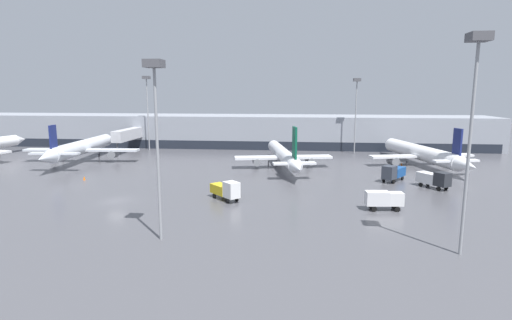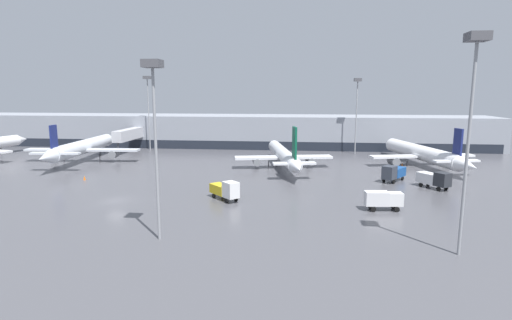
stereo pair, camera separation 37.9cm
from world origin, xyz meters
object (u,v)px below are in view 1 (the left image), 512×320
object	(u,v)px
parked_jet_1	(81,148)
traffic_cone_2	(422,175)
service_truck_2	(393,172)
apron_light_mast_1	(475,86)
service_truck_0	(384,199)
apron_light_mast_3	(155,100)
apron_light_mast_0	(356,95)
service_truck_3	(226,190)
service_truck_1	(434,179)
traffic_cone_1	(402,164)
traffic_cone_3	(84,178)
apron_light_mast_2	(147,93)
parked_jet_0	(283,155)
parked_jet_3	(422,153)

from	to	relation	value
parked_jet_1	traffic_cone_2	distance (m)	72.39
service_truck_2	apron_light_mast_1	bearing A→B (deg)	34.53
service_truck_0	apron_light_mast_3	size ratio (longest dim) A/B	0.27
service_truck_2	apron_light_mast_0	distance (m)	35.30
service_truck_0	apron_light_mast_3	xyz separation A→B (m)	(-25.87, -13.57, 13.17)
service_truck_0	apron_light_mast_1	world-z (taller)	apron_light_mast_1
apron_light_mast_3	service_truck_3	bearing A→B (deg)	75.89
service_truck_2	service_truck_3	bearing A→B (deg)	-23.72
service_truck_0	traffic_cone_2	distance (m)	25.86
service_truck_1	traffic_cone_1	xyz separation A→B (m)	(0.10, 21.08, -1.34)
traffic_cone_1	traffic_cone_2	distance (m)	11.64
traffic_cone_1	apron_light_mast_0	distance (m)	23.33
service_truck_1	traffic_cone_3	xyz separation A→B (m)	(-60.37, -0.04, -1.26)
service_truck_0	apron_light_mast_0	size ratio (longest dim) A/B	0.26
traffic_cone_2	traffic_cone_3	size ratio (longest dim) A/B	0.95
service_truck_3	apron_light_mast_2	world-z (taller)	apron_light_mast_2
traffic_cone_3	service_truck_1	bearing A→B (deg)	0.04
traffic_cone_2	apron_light_mast_3	distance (m)	54.40
parked_jet_1	service_truck_3	world-z (taller)	parked_jet_1
traffic_cone_2	parked_jet_0	bearing A→B (deg)	166.83
parked_jet_0	apron_light_mast_2	bearing A→B (deg)	46.76
service_truck_0	apron_light_mast_3	bearing A→B (deg)	-157.48
traffic_cone_3	parked_jet_3	bearing A→B (deg)	18.84
apron_light_mast_0	traffic_cone_1	bearing A→B (deg)	-64.22
traffic_cone_3	traffic_cone_2	bearing A→B (deg)	8.82
service_truck_0	traffic_cone_3	world-z (taller)	service_truck_0
apron_light_mast_3	parked_jet_1	bearing A→B (deg)	127.15
parked_jet_1	service_truck_1	size ratio (longest dim) A/B	6.16
service_truck_1	traffic_cone_3	world-z (taller)	service_truck_1
parked_jet_1	parked_jet_3	xyz separation A→B (m)	(75.28, 4.01, -0.71)
apron_light_mast_0	apron_light_mast_1	world-z (taller)	apron_light_mast_1
apron_light_mast_2	traffic_cone_3	bearing A→B (deg)	-86.09
parked_jet_3	traffic_cone_1	bearing A→B (deg)	89.53
parked_jet_1	apron_light_mast_2	world-z (taller)	apron_light_mast_2
parked_jet_0	traffic_cone_1	bearing A→B (deg)	-89.41
parked_jet_0	traffic_cone_3	world-z (taller)	parked_jet_0
service_truck_1	apron_light_mast_2	size ratio (longest dim) A/B	0.28
traffic_cone_2	apron_light_mast_3	xyz separation A→B (m)	(-37.60, -36.58, 14.39)
apron_light_mast_2	traffic_cone_2	bearing A→B (deg)	-24.66
parked_jet_1	apron_light_mast_0	xyz separation A→B (m)	(63.07, 19.35, 11.71)
traffic_cone_1	traffic_cone_3	bearing A→B (deg)	-160.74
apron_light_mast_2	parked_jet_0	bearing A→B (deg)	-31.58
traffic_cone_1	traffic_cone_3	size ratio (longest dim) A/B	0.78
service_truck_3	parked_jet_1	bearing A→B (deg)	-170.25
parked_jet_3	service_truck_1	world-z (taller)	parked_jet_3
parked_jet_0	apron_light_mast_2	distance (m)	46.21
service_truck_0	service_truck_1	world-z (taller)	service_truck_1
service_truck_2	apron_light_mast_2	size ratio (longest dim) A/B	0.30
service_truck_3	traffic_cone_3	distance (m)	29.87
apron_light_mast_1	service_truck_0	bearing A→B (deg)	106.78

